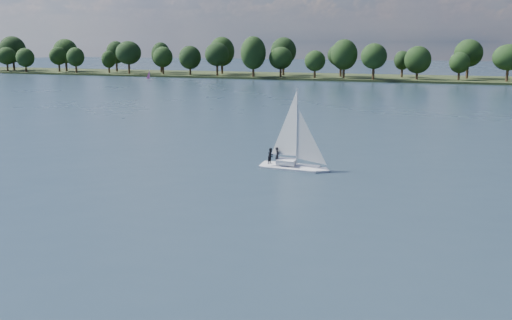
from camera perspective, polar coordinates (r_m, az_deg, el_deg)
The scene contains 5 objects.
ground at distance 116.50m, azimuth 12.00°, elevation 4.54°, with size 700.00×700.00×0.00m, color #233342.
far_shore at distance 227.56m, azimuth 16.00°, elevation 7.73°, with size 660.00×40.00×1.50m, color black.
sailboat at distance 63.78m, azimuth 3.45°, elevation 1.41°, with size 7.35×2.41×9.54m.
dinghy_pink at distance 221.08m, azimuth -10.57°, elevation 8.12°, with size 2.64×1.82×3.92m.
treeline at distance 223.73m, azimuth 14.07°, elevation 9.89°, with size 562.13×74.34×18.36m.
Camera 1 is at (15.70, -14.58, 14.06)m, focal length 40.00 mm.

